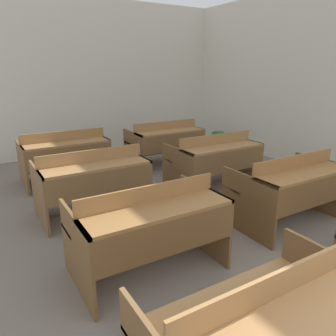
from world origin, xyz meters
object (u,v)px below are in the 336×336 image
bench_back_left (65,154)px  wastepaper_bin (218,139)px  bench_front_left (270,331)px  bench_third_left (93,179)px  bench_third_right (215,158)px  bench_back_right (165,141)px  bench_second_right (291,186)px  bench_second_left (149,225)px

bench_back_left → wastepaper_bin: bearing=10.0°
bench_front_left → bench_third_left: bearing=89.9°
bench_third_right → bench_back_right: (-0.02, 1.39, 0.00)m
bench_front_left → bench_back_right: bearing=66.1°
bench_second_right → bench_third_left: 2.31m
bench_front_left → bench_third_right: same height
bench_front_left → bench_back_right: size_ratio=1.00×
bench_back_left → wastepaper_bin: 3.62m
bench_third_right → bench_back_left: 2.29m
bench_back_left → bench_back_right: same height
bench_second_left → bench_third_left: 1.41m
bench_front_left → bench_back_left: 4.12m
bench_back_left → wastepaper_bin: (3.56, 0.63, -0.28)m
bench_front_left → wastepaper_bin: bench_front_left is taller
bench_front_left → bench_third_left: 2.77m
bench_front_left → wastepaper_bin: (3.58, 4.75, -0.28)m
bench_back_left → bench_back_right: size_ratio=1.00×
bench_third_right → bench_back_right: same height
bench_second_left → bench_second_right: 1.81m
bench_front_left → bench_back_right: (1.83, 4.13, 0.00)m
bench_third_left → bench_back_right: 2.28m
bench_third_left → bench_back_left: 1.36m
bench_third_left → bench_back_left: size_ratio=1.00×
bench_third_left → bench_second_right: bearing=-37.4°
bench_second_left → bench_second_right: (1.81, 0.01, 0.00)m
bench_third_right → bench_third_left: bearing=179.0°
bench_second_right → wastepaper_bin: 3.81m
bench_front_left → wastepaper_bin: size_ratio=3.72×
bench_back_right → bench_third_left: bearing=-143.3°
wastepaper_bin → bench_third_right: bearing=-130.7°
bench_second_right → bench_third_right: (0.01, 1.37, 0.00)m
bench_back_left → bench_third_left: bearing=-90.8°
bench_second_right → bench_second_left: bearing=-179.6°
bench_third_right → wastepaper_bin: bench_third_right is taller
bench_third_left → bench_back_right: (1.82, 1.36, 0.00)m
bench_front_left → bench_second_left: 1.36m
bench_back_right → bench_back_left: bearing=-179.9°
bench_back_left → wastepaper_bin: bench_back_left is taller
bench_second_right → wastepaper_bin: (1.74, 3.38, -0.28)m
bench_second_right → bench_back_left: 3.30m
bench_second_left → bench_front_left: bearing=-91.0°
bench_second_right → bench_third_right: bearing=89.6°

